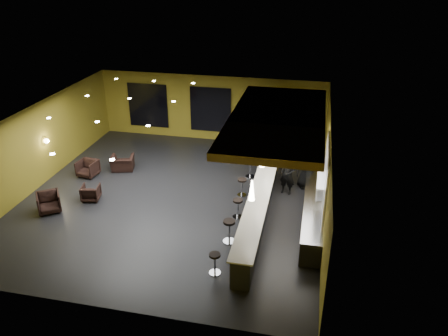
% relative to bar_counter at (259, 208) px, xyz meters
% --- Properties ---
extents(floor, '(12.00, 13.00, 0.10)m').
position_rel_bar_counter_xyz_m(floor, '(-3.65, 1.00, -0.55)').
color(floor, black).
rests_on(floor, ground).
extents(ceiling, '(12.00, 13.00, 0.10)m').
position_rel_bar_counter_xyz_m(ceiling, '(-3.65, 1.00, 3.05)').
color(ceiling, black).
extents(wall_back, '(12.00, 0.10, 3.50)m').
position_rel_bar_counter_xyz_m(wall_back, '(-3.65, 7.55, 1.25)').
color(wall_back, olive).
rests_on(wall_back, floor).
extents(wall_front, '(12.00, 0.10, 3.50)m').
position_rel_bar_counter_xyz_m(wall_front, '(-3.65, -5.55, 1.25)').
color(wall_front, olive).
rests_on(wall_front, floor).
extents(wall_left, '(0.10, 13.00, 3.50)m').
position_rel_bar_counter_xyz_m(wall_left, '(-9.70, 1.00, 1.25)').
color(wall_left, olive).
rests_on(wall_left, floor).
extents(wall_right, '(0.10, 13.00, 3.50)m').
position_rel_bar_counter_xyz_m(wall_right, '(2.40, 1.00, 1.25)').
color(wall_right, olive).
rests_on(wall_right, floor).
extents(wood_soffit, '(3.60, 8.00, 0.28)m').
position_rel_bar_counter_xyz_m(wood_soffit, '(0.35, 2.00, 2.86)').
color(wood_soffit, '#B48434').
rests_on(wood_soffit, ceiling).
extents(window_left, '(2.20, 0.06, 2.40)m').
position_rel_bar_counter_xyz_m(window_left, '(-7.15, 7.44, 1.20)').
color(window_left, black).
rests_on(window_left, wall_back).
extents(window_center, '(2.20, 0.06, 2.40)m').
position_rel_bar_counter_xyz_m(window_center, '(-3.65, 7.44, 1.20)').
color(window_center, black).
rests_on(window_center, wall_back).
extents(window_right, '(2.20, 0.06, 2.40)m').
position_rel_bar_counter_xyz_m(window_right, '(-0.65, 7.44, 1.20)').
color(window_right, black).
rests_on(window_right, wall_back).
extents(tile_backsplash, '(0.06, 3.20, 2.40)m').
position_rel_bar_counter_xyz_m(tile_backsplash, '(2.31, 0.00, 1.50)').
color(tile_backsplash, white).
rests_on(tile_backsplash, wall_right).
extents(bar_counter, '(0.60, 8.00, 1.00)m').
position_rel_bar_counter_xyz_m(bar_counter, '(0.00, 0.00, 0.00)').
color(bar_counter, black).
rests_on(bar_counter, floor).
extents(bar_top, '(0.78, 8.10, 0.05)m').
position_rel_bar_counter_xyz_m(bar_top, '(0.00, 0.00, 0.52)').
color(bar_top, white).
rests_on(bar_top, bar_counter).
extents(prep_counter, '(0.70, 6.00, 0.86)m').
position_rel_bar_counter_xyz_m(prep_counter, '(2.00, 0.50, -0.07)').
color(prep_counter, black).
rests_on(prep_counter, floor).
extents(prep_top, '(0.72, 6.00, 0.03)m').
position_rel_bar_counter_xyz_m(prep_top, '(2.00, 0.50, 0.39)').
color(prep_top, silver).
rests_on(prep_top, prep_counter).
extents(wall_shelf_lower, '(0.30, 1.50, 0.03)m').
position_rel_bar_counter_xyz_m(wall_shelf_lower, '(2.17, -0.20, 1.10)').
color(wall_shelf_lower, silver).
rests_on(wall_shelf_lower, wall_right).
extents(wall_shelf_upper, '(0.30, 1.50, 0.03)m').
position_rel_bar_counter_xyz_m(wall_shelf_upper, '(2.17, -0.20, 1.55)').
color(wall_shelf_upper, silver).
rests_on(wall_shelf_upper, wall_right).
extents(column, '(0.60, 0.60, 3.50)m').
position_rel_bar_counter_xyz_m(column, '(0.00, 4.60, 1.25)').
color(column, olive).
rests_on(column, floor).
extents(wall_sconce, '(0.22, 0.22, 0.22)m').
position_rel_bar_counter_xyz_m(wall_sconce, '(-9.53, 1.50, 1.30)').
color(wall_sconce, '#FFE5B2').
rests_on(wall_sconce, wall_left).
extents(pendant_0, '(0.20, 0.20, 0.70)m').
position_rel_bar_counter_xyz_m(pendant_0, '(0.00, -2.00, 1.85)').
color(pendant_0, white).
rests_on(pendant_0, wood_soffit).
extents(pendant_1, '(0.20, 0.20, 0.70)m').
position_rel_bar_counter_xyz_m(pendant_1, '(0.00, 0.50, 1.85)').
color(pendant_1, white).
rests_on(pendant_1, wood_soffit).
extents(pendant_2, '(0.20, 0.20, 0.70)m').
position_rel_bar_counter_xyz_m(pendant_2, '(0.00, 3.00, 1.85)').
color(pendant_2, white).
rests_on(pendant_2, wood_soffit).
extents(staff_a, '(0.70, 0.54, 1.72)m').
position_rel_bar_counter_xyz_m(staff_a, '(0.87, 2.31, 0.36)').
color(staff_a, black).
rests_on(staff_a, floor).
extents(staff_b, '(0.87, 0.75, 1.53)m').
position_rel_bar_counter_xyz_m(staff_b, '(0.93, 3.06, 0.27)').
color(staff_b, black).
rests_on(staff_b, floor).
extents(staff_c, '(1.03, 0.86, 1.80)m').
position_rel_bar_counter_xyz_m(staff_c, '(1.60, 3.02, 0.40)').
color(staff_c, black).
rests_on(staff_c, floor).
extents(armchair_a, '(1.18, 1.18, 0.78)m').
position_rel_bar_counter_xyz_m(armchair_a, '(-8.07, -1.09, -0.11)').
color(armchair_a, black).
rests_on(armchair_a, floor).
extents(armchair_b, '(0.82, 0.84, 0.65)m').
position_rel_bar_counter_xyz_m(armchair_b, '(-6.91, 0.08, -0.18)').
color(armchair_b, black).
rests_on(armchair_b, floor).
extents(armchair_c, '(0.90, 0.92, 0.75)m').
position_rel_bar_counter_xyz_m(armchair_c, '(-8.07, 2.03, -0.12)').
color(armchair_c, black).
rests_on(armchair_c, floor).
extents(armchair_d, '(1.23, 1.14, 0.67)m').
position_rel_bar_counter_xyz_m(armchair_d, '(-6.80, 2.95, -0.16)').
color(armchair_d, black).
rests_on(armchair_d, floor).
extents(bar_stool_0, '(0.37, 0.37, 0.74)m').
position_rel_bar_counter_xyz_m(bar_stool_0, '(-0.90, -3.36, -0.03)').
color(bar_stool_0, silver).
rests_on(bar_stool_0, floor).
extents(bar_stool_1, '(0.44, 0.44, 0.86)m').
position_rel_bar_counter_xyz_m(bar_stool_1, '(-0.80, -1.62, 0.05)').
color(bar_stool_1, silver).
rests_on(bar_stool_1, floor).
extents(bar_stool_2, '(0.39, 0.39, 0.78)m').
position_rel_bar_counter_xyz_m(bar_stool_2, '(-0.80, 0.01, -0.00)').
color(bar_stool_2, silver).
rests_on(bar_stool_2, floor).
extents(bar_stool_3, '(0.38, 0.38, 0.76)m').
position_rel_bar_counter_xyz_m(bar_stool_3, '(-0.94, 1.72, -0.02)').
color(bar_stool_3, silver).
rests_on(bar_stool_3, floor).
extents(bar_stool_4, '(0.44, 0.44, 0.86)m').
position_rel_bar_counter_xyz_m(bar_stool_4, '(-0.86, 3.48, 0.05)').
color(bar_stool_4, silver).
rests_on(bar_stool_4, floor).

